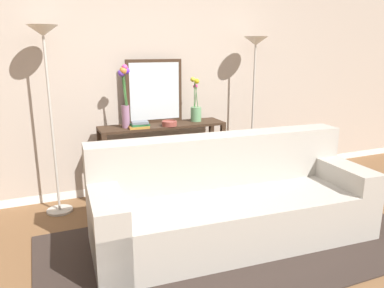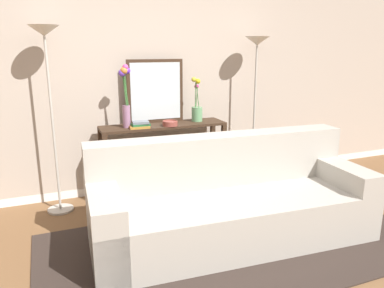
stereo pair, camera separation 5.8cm
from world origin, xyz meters
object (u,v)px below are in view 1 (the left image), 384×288
object	(u,v)px
console_table	(163,146)
vase_tall_flowers	(125,95)
book_stack	(140,125)
fruit_bowl	(169,123)
book_row_under_console	(127,194)
floor_lamp_left	(46,69)
floor_lamp_right	(255,70)
vase_short_flowers	(196,109)
wall_mirror	(155,91)
couch	(231,203)

from	to	relation	value
console_table	vase_tall_flowers	world-z (taller)	vase_tall_flowers
book_stack	vase_tall_flowers	bearing A→B (deg)	150.26
fruit_bowl	book_row_under_console	distance (m)	0.92
floor_lamp_left	floor_lamp_right	distance (m)	2.28
vase_short_flowers	book_row_under_console	distance (m)	1.24
wall_mirror	book_stack	xyz separation A→B (m)	(-0.25, -0.25, -0.32)
floor_lamp_right	couch	bearing A→B (deg)	-128.29
floor_lamp_right	vase_short_flowers	distance (m)	0.84
vase_tall_flowers	book_stack	distance (m)	0.34
book_row_under_console	floor_lamp_right	bearing A→B (deg)	-1.31
couch	fruit_bowl	bearing A→B (deg)	99.73
book_stack	console_table	bearing A→B (deg)	20.03
floor_lamp_left	vase_tall_flowers	xyz separation A→B (m)	(0.73, 0.00, -0.28)
wall_mirror	floor_lamp_right	bearing A→B (deg)	-8.74
floor_lamp_left	fruit_bowl	xyz separation A→B (m)	(1.19, -0.07, -0.60)
console_table	book_stack	size ratio (longest dim) A/B	6.40
floor_lamp_right	vase_tall_flowers	xyz separation A→B (m)	(-1.55, 0.00, -0.22)
fruit_bowl	book_row_under_console	world-z (taller)	fruit_bowl
wall_mirror	book_row_under_console	bearing A→B (deg)	-159.67
couch	wall_mirror	distance (m)	1.60
vase_tall_flowers	fruit_bowl	xyz separation A→B (m)	(0.46, -0.07, -0.32)
vase_tall_flowers	vase_short_flowers	world-z (taller)	vase_tall_flowers
couch	floor_lamp_left	xyz separation A→B (m)	(-1.37, 1.15, 1.13)
console_table	fruit_bowl	distance (m)	0.30
floor_lamp_right	vase_short_flowers	bearing A→B (deg)	174.78
couch	console_table	bearing A→B (deg)	100.76
book_row_under_console	couch	bearing A→B (deg)	-61.09
floor_lamp_right	fruit_bowl	size ratio (longest dim) A/B	10.75
fruit_bowl	book_stack	xyz separation A→B (m)	(-0.33, 0.00, 0.01)
couch	book_stack	xyz separation A→B (m)	(-0.51, 1.08, 0.54)
wall_mirror	book_row_under_console	size ratio (longest dim) A/B	2.44
vase_short_flowers	book_stack	size ratio (longest dim) A/B	2.30
console_table	fruit_bowl	size ratio (longest dim) A/B	8.49
wall_mirror	vase_tall_flowers	world-z (taller)	wall_mirror
wall_mirror	book_stack	distance (m)	0.47
floor_lamp_left	couch	bearing A→B (deg)	-39.93
vase_tall_flowers	book_row_under_console	bearing A→B (deg)	111.58
floor_lamp_left	fruit_bowl	distance (m)	1.33
wall_mirror	vase_short_flowers	size ratio (longest dim) A/B	1.39
vase_tall_flowers	book_stack	size ratio (longest dim) A/B	3.02
wall_mirror	book_stack	size ratio (longest dim) A/B	3.21
vase_short_flowers	couch	bearing A→B (deg)	-98.71
vase_tall_flowers	book_stack	xyz separation A→B (m)	(0.13, -0.07, -0.31)
wall_mirror	vase_short_flowers	distance (m)	0.51
wall_mirror	floor_lamp_left	bearing A→B (deg)	-170.77
fruit_bowl	book_row_under_console	xyz separation A→B (m)	(-0.47, 0.11, -0.79)
fruit_bowl	book_row_under_console	bearing A→B (deg)	167.21
vase_short_flowers	book_stack	world-z (taller)	vase_short_flowers
floor_lamp_right	floor_lamp_left	bearing A→B (deg)	180.00
floor_lamp_left	book_row_under_console	size ratio (longest dim) A/B	6.43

